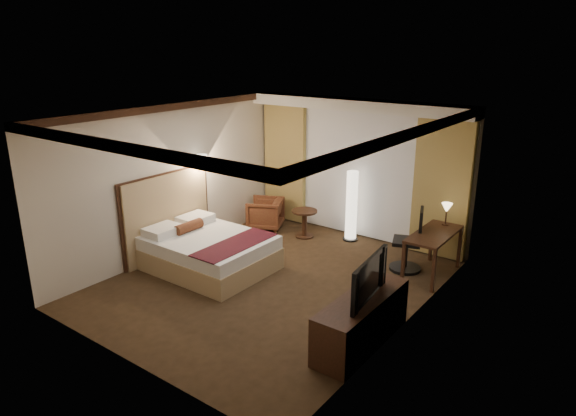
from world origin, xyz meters
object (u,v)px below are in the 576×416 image
Objects in this scene: office_chair at (407,239)px; television at (362,275)px; desk at (432,254)px; armchair at (265,212)px; side_table at (304,224)px; floor_lamp at (352,206)px; dresser at (362,321)px; bed at (210,252)px.

office_chair is 2.51m from television.
television is (0.02, -2.49, 0.58)m from desk.
television reaches higher than armchair.
side_table is at bearing 38.75° from television.
desk is (1.88, -0.61, -0.32)m from floor_lamp.
desk is at bearing -14.22° from office_chair.
office_chair is at bearing -6.62° from side_table.
desk reaches higher than side_table.
dresser is (0.49, -2.44, -0.23)m from office_chair.
dresser is (0.05, -2.49, -0.05)m from desk.
bed is 2.89× the size of armchair.
armchair reaches higher than dresser.
side_table is at bearing 78.69° from bed.
television is (0.46, -2.44, 0.40)m from office_chair.
office_chair is at bearing 35.59° from bed.
television is (2.72, -2.70, 0.67)m from side_table.
side_table is 0.53× the size of television.
television is (3.68, -2.65, 0.61)m from armchair.
floor_lamp reaches higher than office_chair.
floor_lamp reaches higher than television.
side_table is 3.86m from dresser.
dresser is at bearing -99.37° from office_chair.
armchair is 3.23m from office_chair.
armchair is 4.57m from television.
television reaches higher than bed.
dresser is at bearing 29.32° from armchair.
floor_lamp is at bearing 26.01° from side_table.
television is at bearing -9.09° from bed.
side_table is 3.89m from television.
dresser is at bearing -88.85° from desk.
bed is at bearing -101.31° from side_table.
side_table is 0.50× the size of office_chair.
bed is at bearing -147.73° from desk.
side_table is at bearing 152.66° from office_chair.
bed is 3.72m from desk.
desk is at bearing -18.02° from floor_lamp.
dresser is at bearing -44.48° from side_table.
floor_lamp reaches higher than dresser.
armchair is 0.41× the size of dresser.
bed is 3.23m from dresser.
floor_lamp is at bearing 64.14° from bed.
desk is at bearing 91.15° from dresser.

